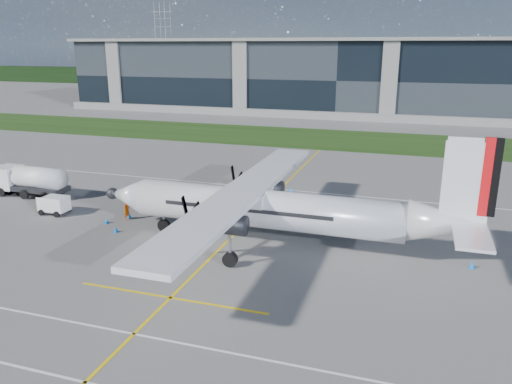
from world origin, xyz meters
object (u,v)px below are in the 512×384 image
at_px(baggage_tug, 54,205).
at_px(safety_cone_stbdwing, 291,189).
at_px(fuel_tanker_truck, 26,181).
at_px(safety_cone_tail, 472,265).
at_px(safety_cone_nose_port, 116,229).
at_px(pylon_west, 164,43).
at_px(turboprop_aircraft, 279,188).
at_px(safety_cone_fwd, 106,220).
at_px(safety_cone_nose_stbd, 129,215).
at_px(ground_crew_person, 127,209).

bearing_deg(baggage_tug, safety_cone_stbdwing, 35.88).
relative_size(fuel_tanker_truck, safety_cone_tail, 15.69).
relative_size(safety_cone_nose_port, safety_cone_stbdwing, 1.00).
xyz_separation_m(pylon_west, safety_cone_tail, (100.04, -146.20, -14.75)).
relative_size(pylon_west, turboprop_aircraft, 1.03).
relative_size(pylon_west, baggage_tug, 11.34).
relative_size(baggage_tug, safety_cone_stbdwing, 5.29).
bearing_deg(pylon_west, safety_cone_fwd, -63.77).
bearing_deg(safety_cone_nose_port, safety_cone_stbdwing, 55.76).
bearing_deg(safety_cone_nose_port, safety_cone_tail, 3.39).
xyz_separation_m(fuel_tanker_truck, safety_cone_tail, (40.10, -4.55, -1.22)).
xyz_separation_m(baggage_tug, safety_cone_nose_port, (7.61, -2.23, -0.54)).
relative_size(safety_cone_tail, safety_cone_stbdwing, 1.00).
distance_m(fuel_tanker_truck, safety_cone_nose_port, 15.33).
distance_m(pylon_west, safety_cone_stbdwing, 157.76).
bearing_deg(safety_cone_nose_stbd, fuel_tanker_truck, 167.74).
bearing_deg(turboprop_aircraft, safety_cone_tail, 0.81).
distance_m(pylon_west, safety_cone_nose_stbd, 162.66).
distance_m(safety_cone_fwd, safety_cone_stbdwing, 18.39).
bearing_deg(safety_cone_tail, ground_crew_person, 177.16).
bearing_deg(turboprop_aircraft, ground_crew_person, 173.67).
bearing_deg(safety_cone_stbdwing, safety_cone_nose_port, -124.24).
relative_size(ground_crew_person, safety_cone_nose_stbd, 3.91).
bearing_deg(ground_crew_person, fuel_tanker_truck, 86.17).
relative_size(pylon_west, safety_cone_tail, 60.00).
height_order(pylon_west, safety_cone_nose_stbd, pylon_west).
bearing_deg(safety_cone_tail, baggage_tug, 178.84).
height_order(ground_crew_person, safety_cone_stbdwing, ground_crew_person).
bearing_deg(safety_cone_stbdwing, safety_cone_fwd, -131.85).
relative_size(fuel_tanker_truck, baggage_tug, 2.97).
xyz_separation_m(ground_crew_person, safety_cone_stbdwing, (11.14, 12.36, -0.73)).
relative_size(pylon_west, safety_cone_stbdwing, 60.00).
height_order(safety_cone_nose_stbd, safety_cone_nose_port, same).
height_order(turboprop_aircraft, fuel_tanker_truck, turboprop_aircraft).
bearing_deg(pylon_west, turboprop_aircraft, -59.32).
distance_m(baggage_tug, safety_cone_nose_port, 7.95).
distance_m(safety_cone_nose_stbd, safety_cone_stbdwing, 16.39).
xyz_separation_m(safety_cone_tail, safety_cone_stbdwing, (-15.72, 13.69, 0.00)).
bearing_deg(safety_cone_tail, fuel_tanker_truck, 173.52).
distance_m(turboprop_aircraft, safety_cone_fwd, 15.37).
height_order(baggage_tug, safety_cone_nose_port, baggage_tug).
bearing_deg(safety_cone_nose_port, baggage_tug, 163.68).
bearing_deg(turboprop_aircraft, pylon_west, 120.68).
height_order(pylon_west, safety_cone_tail, pylon_west).
bearing_deg(safety_cone_fwd, baggage_tug, 173.03).
distance_m(ground_crew_person, safety_cone_tail, 26.90).
bearing_deg(pylon_west, safety_cone_tail, -55.62).
bearing_deg(fuel_tanker_truck, turboprop_aircraft, -9.99).
distance_m(turboprop_aircraft, ground_crew_person, 14.18).
relative_size(turboprop_aircraft, ground_crew_person, 14.93).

